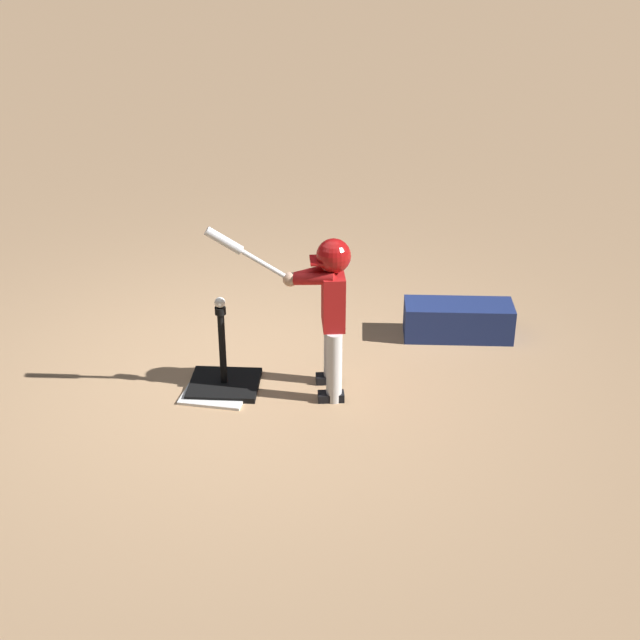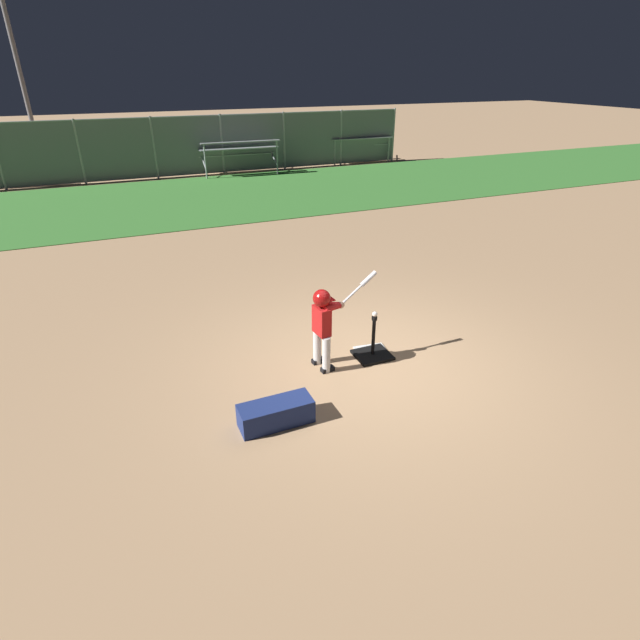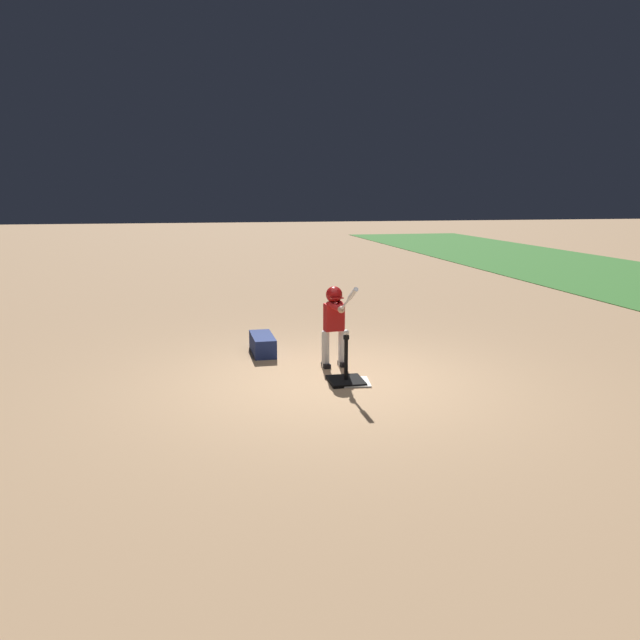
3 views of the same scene
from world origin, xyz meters
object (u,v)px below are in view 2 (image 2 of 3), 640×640
at_px(batting_tee, 373,352).
at_px(bleachers_center, 355,148).
at_px(bleachers_left_center, 236,155).
at_px(batter_child, 324,319).
at_px(baseball, 375,314).
at_px(equipment_bag, 276,413).

distance_m(batting_tee, bleachers_center, 16.33).
height_order(batting_tee, bleachers_left_center, bleachers_left_center).
height_order(batting_tee, batter_child, batter_child).
height_order(batting_tee, baseball, baseball).
bearing_deg(bleachers_center, bleachers_left_center, -175.24).
distance_m(batting_tee, batter_child, 0.98).
relative_size(batting_tee, equipment_bag, 0.74).
bearing_deg(batting_tee, baseball, -63.43).
bearing_deg(bleachers_left_center, batting_tee, -96.70).
relative_size(bleachers_left_center, bleachers_center, 1.08).
relative_size(bleachers_left_center, equipment_bag, 3.53).
distance_m(baseball, equipment_bag, 1.99).
relative_size(batter_child, bleachers_center, 0.45).
bearing_deg(baseball, batter_child, 178.62).
bearing_deg(batter_child, bleachers_center, 62.34).
xyz_separation_m(batter_child, baseball, (0.73, -0.02, -0.07)).
distance_m(bleachers_left_center, bleachers_center, 5.33).
xyz_separation_m(batter_child, bleachers_left_center, (2.42, 14.29, -0.11)).
height_order(baseball, equipment_bag, baseball).
distance_m(baseball, bleachers_left_center, 14.41).
xyz_separation_m(baseball, bleachers_left_center, (1.68, 14.31, -0.05)).
bearing_deg(baseball, equipment_bag, -152.59).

